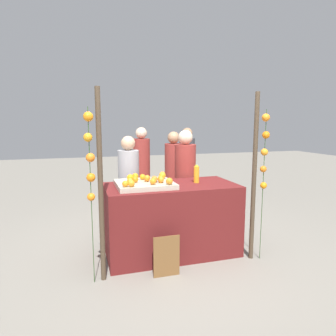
{
  "coord_description": "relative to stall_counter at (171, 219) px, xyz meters",
  "views": [
    {
      "loc": [
        -1.15,
        -3.69,
        1.74
      ],
      "look_at": [
        0.0,
        0.15,
        1.13
      ],
      "focal_mm": 32.1,
      "sensor_mm": 36.0,
      "label": 1
    }
  ],
  "objects": [
    {
      "name": "orange_14",
      "position": [
        -0.57,
        -0.26,
        0.57
      ],
      "size": [
        0.08,
        0.08,
        0.08
      ],
      "primitive_type": "sphere",
      "color": "orange",
      "rests_on": "orange_tray"
    },
    {
      "name": "orange_11",
      "position": [
        -0.08,
        0.14,
        0.57
      ],
      "size": [
        0.09,
        0.09,
        0.09
      ],
      "primitive_type": "sphere",
      "color": "orange",
      "rests_on": "orange_tray"
    },
    {
      "name": "orange_10",
      "position": [
        -0.57,
        -0.12,
        0.57
      ],
      "size": [
        0.08,
        0.08,
        0.08
      ],
      "primitive_type": "sphere",
      "color": "orange",
      "rests_on": "orange_tray"
    },
    {
      "name": "orange_7",
      "position": [
        -0.35,
        0.15,
        0.56
      ],
      "size": [
        0.07,
        0.07,
        0.07
      ],
      "primitive_type": "sphere",
      "color": "orange",
      "rests_on": "orange_tray"
    },
    {
      "name": "orange_0",
      "position": [
        -0.05,
        0.23,
        0.57
      ],
      "size": [
        0.08,
        0.08,
        0.08
      ],
      "primitive_type": "sphere",
      "color": "orange",
      "rests_on": "orange_tray"
    },
    {
      "name": "vendor_right",
      "position": [
        0.43,
        0.66,
        0.29
      ],
      "size": [
        0.33,
        0.33,
        1.63
      ],
      "color": "maroon",
      "rests_on": "ground_plane"
    },
    {
      "name": "canopy_post_left",
      "position": [
        -0.94,
        -0.46,
        0.59
      ],
      "size": [
        0.06,
        0.06,
        2.11
      ],
      "primitive_type": "cylinder",
      "color": "#473828",
      "rests_on": "ground_plane"
    },
    {
      "name": "orange_3",
      "position": [
        -0.16,
        -0.05,
        0.57
      ],
      "size": [
        0.08,
        0.08,
        0.08
      ],
      "primitive_type": "sphere",
      "color": "orange",
      "rests_on": "orange_tray"
    },
    {
      "name": "orange_9",
      "position": [
        -0.48,
        -0.02,
        0.57
      ],
      "size": [
        0.08,
        0.08,
        0.08
      ],
      "primitive_type": "sphere",
      "color": "orange",
      "rests_on": "orange_tray"
    },
    {
      "name": "garland_strand_left",
      "position": [
        -1.04,
        -0.5,
        0.95
      ],
      "size": [
        0.11,
        0.11,
        1.9
      ],
      "color": "#2D4C23",
      "rests_on": "ground_plane"
    },
    {
      "name": "crowd_person_1",
      "position": [
        1.06,
        2.28,
        0.29
      ],
      "size": [
        0.33,
        0.33,
        1.64
      ],
      "color": "#333338",
      "rests_on": "ground_plane"
    },
    {
      "name": "crowd_person_2",
      "position": [
        0.49,
        1.43,
        0.27
      ],
      "size": [
        0.32,
        0.32,
        1.59
      ],
      "color": "maroon",
      "rests_on": "ground_plane"
    },
    {
      "name": "chalkboard_sign",
      "position": [
        -0.24,
        -0.6,
        -0.23
      ],
      "size": [
        0.31,
        0.03,
        0.49
      ],
      "color": "brown",
      "rests_on": "ground_plane"
    },
    {
      "name": "orange_8",
      "position": [
        -0.11,
        -0.26,
        0.57
      ],
      "size": [
        0.08,
        0.08,
        0.08
      ],
      "primitive_type": "sphere",
      "color": "orange",
      "rests_on": "orange_tray"
    },
    {
      "name": "orange_2",
      "position": [
        -0.32,
        0.01,
        0.57
      ],
      "size": [
        0.08,
        0.08,
        0.08
      ],
      "primitive_type": "sphere",
      "color": "orange",
      "rests_on": "orange_tray"
    },
    {
      "name": "ground_plane",
      "position": [
        0.0,
        0.0,
        -0.47
      ],
      "size": [
        24.0,
        24.0,
        0.0
      ],
      "primitive_type": "plane",
      "color": "gray"
    },
    {
      "name": "canopy_post_right",
      "position": [
        0.94,
        -0.46,
        0.59
      ],
      "size": [
        0.06,
        0.06,
        2.11
      ],
      "primitive_type": "cylinder",
      "color": "#473828",
      "rests_on": "ground_plane"
    },
    {
      "name": "orange_13",
      "position": [
        -0.3,
        -0.2,
        0.57
      ],
      "size": [
        0.08,
        0.08,
        0.08
      ],
      "primitive_type": "sphere",
      "color": "orange",
      "rests_on": "orange_tray"
    },
    {
      "name": "orange_4",
      "position": [
        -0.44,
        0.19,
        0.57
      ],
      "size": [
        0.08,
        0.08,
        0.08
      ],
      "primitive_type": "sphere",
      "color": "orange",
      "rests_on": "orange_tray"
    },
    {
      "name": "orange_1",
      "position": [
        -0.64,
        -0.25,
        0.56
      ],
      "size": [
        0.07,
        0.07,
        0.07
      ],
      "primitive_type": "sphere",
      "color": "orange",
      "rests_on": "orange_tray"
    },
    {
      "name": "orange_12",
      "position": [
        -0.52,
        0.11,
        0.57
      ],
      "size": [
        0.09,
        0.09,
        0.09
      ],
      "primitive_type": "sphere",
      "color": "orange",
      "rests_on": "orange_tray"
    },
    {
      "name": "orange_6",
      "position": [
        -0.25,
        -0.08,
        0.57
      ],
      "size": [
        0.08,
        0.08,
        0.08
      ],
      "primitive_type": "sphere",
      "color": "orange",
      "rests_on": "orange_tray"
    },
    {
      "name": "juice_bottle",
      "position": [
        0.37,
        0.03,
        0.58
      ],
      "size": [
        0.07,
        0.07,
        0.24
      ],
      "color": "orange",
      "rests_on": "stall_counter"
    },
    {
      "name": "vendor_left",
      "position": [
        -0.45,
        0.68,
        0.25
      ],
      "size": [
        0.31,
        0.31,
        1.55
      ],
      "color": "#99999E",
      "rests_on": "ground_plane"
    },
    {
      "name": "garland_strand_right",
      "position": [
        1.04,
        -0.51,
        0.95
      ],
      "size": [
        0.11,
        0.1,
        1.9
      ],
      "color": "#2D4C23",
      "rests_on": "ground_plane"
    },
    {
      "name": "orange_5",
      "position": [
        -0.18,
        -0.13,
        0.56
      ],
      "size": [
        0.07,
        0.07,
        0.07
      ],
      "primitive_type": "sphere",
      "color": "orange",
      "rests_on": "orange_tray"
    },
    {
      "name": "crowd_person_0",
      "position": [
        0.04,
        2.11,
        0.3
      ],
      "size": [
        0.33,
        0.33,
        1.65
      ],
      "color": "maroon",
      "rests_on": "ground_plane"
    },
    {
      "name": "stall_counter",
      "position": [
        0.0,
        0.0,
        0.0
      ],
      "size": [
        1.72,
        0.85,
        0.93
      ],
      "primitive_type": "cube",
      "color": "#5B1919",
      "rests_on": "ground_plane"
    },
    {
      "name": "orange_tray",
      "position": [
        -0.36,
        -0.01,
        0.5
      ],
      "size": [
        0.72,
        0.64,
        0.06
      ],
      "primitive_type": "cube",
      "color": "#B2AD99",
      "rests_on": "stall_counter"
    }
  ]
}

